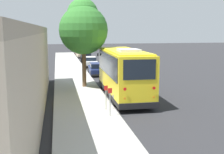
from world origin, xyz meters
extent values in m
plane|color=#28282B|center=(0.00, 0.00, 0.00)|extent=(160.00, 160.00, 0.00)
cube|color=#B2AFA8|center=(0.00, 3.44, 0.07)|extent=(80.00, 3.54, 0.15)
cube|color=#9D9A94|center=(0.00, 1.60, 0.07)|extent=(80.00, 0.14, 0.15)
cube|color=yellow|center=(-0.51, 0.22, 1.83)|extent=(8.43, 2.53, 3.05)
cube|color=black|center=(-0.51, 0.22, 0.44)|extent=(8.48, 2.58, 0.28)
cube|color=black|center=(-0.51, 0.22, 2.50)|extent=(7.75, 2.60, 1.47)
cube|color=black|center=(3.71, 0.15, 2.50)|extent=(0.06, 2.10, 1.54)
cube|color=black|center=(-4.72, 0.28, 2.61)|extent=(0.06, 1.93, 1.17)
cube|color=black|center=(3.71, 0.15, 3.22)|extent=(0.07, 1.73, 0.22)
cube|color=yellow|center=(-0.51, 0.22, 3.40)|extent=(7.91, 2.30, 0.10)
cube|color=silver|center=(-2.00, 0.24, 3.52)|extent=(1.56, 1.38, 0.20)
cube|color=black|center=(3.73, 0.15, 0.48)|extent=(0.14, 2.43, 0.36)
cube|color=black|center=(-4.75, 0.28, 0.48)|extent=(0.14, 2.43, 0.36)
cylinder|color=red|center=(-4.78, 1.15, 1.52)|extent=(0.03, 0.18, 0.18)
cylinder|color=orange|center=(-4.78, 1.15, 0.97)|extent=(0.03, 0.14, 0.14)
cylinder|color=red|center=(-4.80, -0.58, 1.52)|extent=(0.03, 0.18, 0.18)
cylinder|color=orange|center=(-4.80, -0.58, 0.97)|extent=(0.03, 0.14, 0.14)
cube|color=white|center=(3.79, 0.95, 0.65)|extent=(0.04, 0.32, 0.18)
cube|color=white|center=(3.76, -0.65, 0.65)|extent=(0.04, 0.32, 0.18)
cube|color=black|center=(3.46, 1.51, 2.79)|extent=(0.06, 0.10, 0.24)
cylinder|color=black|center=(1.99, 1.23, 0.55)|extent=(1.10, 0.32, 1.10)
cylinder|color=slate|center=(1.99, 1.23, 0.55)|extent=(0.50, 0.33, 0.49)
cylinder|color=black|center=(1.96, -0.87, 0.55)|extent=(1.10, 0.32, 1.10)
cylinder|color=slate|center=(1.96, -0.87, 0.55)|extent=(0.50, 0.33, 0.49)
cylinder|color=black|center=(-2.85, 1.30, 0.55)|extent=(1.10, 0.32, 1.10)
cylinder|color=slate|center=(-2.85, 1.30, 0.55)|extent=(0.50, 0.33, 0.49)
cylinder|color=black|center=(-2.88, -0.80, 0.55)|extent=(1.10, 0.32, 1.10)
cylinder|color=slate|center=(-2.88, -0.80, 0.55)|extent=(0.50, 0.33, 0.49)
cube|color=#19234C|center=(10.51, 0.58, 0.46)|extent=(4.59, 1.95, 0.61)
cube|color=black|center=(10.39, 0.59, 1.00)|extent=(2.20, 1.60, 0.48)
cube|color=#19234C|center=(10.39, 0.59, 1.24)|extent=(2.12, 1.56, 0.05)
cube|color=black|center=(12.79, 0.48, 0.25)|extent=(0.16, 1.69, 0.20)
cube|color=black|center=(8.23, 0.69, 0.25)|extent=(0.16, 1.69, 0.20)
cylinder|color=black|center=(11.97, 1.31, 0.31)|extent=(0.62, 0.23, 0.61)
cylinder|color=slate|center=(11.97, 1.31, 0.31)|extent=(0.29, 0.23, 0.28)
cylinder|color=black|center=(11.90, -0.28, 0.31)|extent=(0.62, 0.23, 0.61)
cylinder|color=slate|center=(11.90, -0.28, 0.31)|extent=(0.29, 0.23, 0.28)
cylinder|color=black|center=(9.12, 1.44, 0.31)|extent=(0.62, 0.23, 0.61)
cylinder|color=slate|center=(9.12, 1.44, 0.31)|extent=(0.29, 0.23, 0.28)
cylinder|color=black|center=(9.05, -0.15, 0.31)|extent=(0.62, 0.23, 0.61)
cylinder|color=slate|center=(9.05, -0.15, 0.31)|extent=(0.29, 0.23, 0.28)
cube|color=silver|center=(17.45, 0.53, 0.49)|extent=(4.11, 1.75, 0.65)
cube|color=black|center=(17.34, 0.54, 1.06)|extent=(1.97, 1.47, 0.48)
cube|color=silver|center=(17.34, 0.54, 1.30)|extent=(1.89, 1.43, 0.05)
cube|color=black|center=(19.50, 0.47, 0.27)|extent=(0.13, 1.58, 0.20)
cube|color=black|center=(15.39, 0.59, 0.27)|extent=(0.13, 1.58, 0.20)
cylinder|color=black|center=(18.75, 1.24, 0.33)|extent=(0.67, 0.22, 0.67)
cylinder|color=slate|center=(18.75, 1.24, 0.33)|extent=(0.31, 0.23, 0.30)
cylinder|color=black|center=(18.71, -0.24, 0.33)|extent=(0.67, 0.22, 0.67)
cylinder|color=slate|center=(18.71, -0.24, 0.33)|extent=(0.31, 0.23, 0.30)
cylinder|color=black|center=(16.18, 1.31, 0.33)|extent=(0.67, 0.22, 0.67)
cylinder|color=slate|center=(16.18, 1.31, 0.33)|extent=(0.31, 0.23, 0.30)
cylinder|color=black|center=(16.14, -0.17, 0.33)|extent=(0.67, 0.22, 0.67)
cylinder|color=slate|center=(16.14, -0.17, 0.33)|extent=(0.31, 0.23, 0.30)
cube|color=black|center=(23.95, 0.43, 0.48)|extent=(4.31, 2.05, 0.63)
cube|color=black|center=(23.84, 0.44, 1.04)|extent=(2.09, 1.64, 0.48)
cube|color=black|center=(23.84, 0.44, 1.28)|extent=(2.01, 1.60, 0.05)
cube|color=black|center=(26.06, 0.26, 0.26)|extent=(0.21, 1.67, 0.20)
cube|color=black|center=(21.85, 0.59, 0.26)|extent=(0.21, 1.67, 0.20)
cylinder|color=black|center=(25.33, 1.11, 0.32)|extent=(0.66, 0.25, 0.65)
cylinder|color=slate|center=(25.33, 1.11, 0.32)|extent=(0.31, 0.24, 0.29)
cylinder|color=black|center=(25.21, -0.46, 0.32)|extent=(0.66, 0.25, 0.65)
cylinder|color=slate|center=(25.21, -0.46, 0.32)|extent=(0.31, 0.24, 0.29)
cylinder|color=black|center=(22.70, 1.32, 0.32)|extent=(0.66, 0.25, 0.65)
cylinder|color=slate|center=(22.70, 1.32, 0.32)|extent=(0.31, 0.24, 0.29)
cylinder|color=black|center=(22.58, -0.26, 0.32)|extent=(0.66, 0.25, 0.65)
cylinder|color=slate|center=(22.58, -0.26, 0.32)|extent=(0.31, 0.24, 0.29)
cube|color=tan|center=(30.29, 0.59, 0.50)|extent=(4.31, 1.97, 0.66)
cube|color=black|center=(30.18, 0.58, 1.07)|extent=(2.09, 1.57, 0.48)
cube|color=tan|center=(30.18, 0.58, 1.31)|extent=(2.01, 1.53, 0.05)
cube|color=black|center=(32.40, 0.76, 0.27)|extent=(0.21, 1.59, 0.20)
cube|color=black|center=(28.19, 0.41, 0.27)|extent=(0.21, 1.59, 0.20)
cylinder|color=black|center=(31.55, 1.43, 0.34)|extent=(0.69, 0.25, 0.68)
cylinder|color=slate|center=(31.55, 1.43, 0.34)|extent=(0.32, 0.24, 0.30)
cylinder|color=black|center=(31.67, -0.05, 0.34)|extent=(0.69, 0.25, 0.68)
cylinder|color=slate|center=(31.67, -0.05, 0.34)|extent=(0.32, 0.24, 0.30)
cylinder|color=black|center=(28.92, 1.22, 0.34)|extent=(0.69, 0.25, 0.68)
cylinder|color=slate|center=(28.92, 1.22, 0.34)|extent=(0.32, 0.24, 0.30)
cylinder|color=black|center=(29.04, -0.26, 0.34)|extent=(0.69, 0.25, 0.68)
cylinder|color=slate|center=(29.04, -0.26, 0.34)|extent=(0.32, 0.24, 0.30)
cube|color=maroon|center=(36.26, 0.60, 0.45)|extent=(4.23, 1.71, 0.60)
cube|color=black|center=(36.15, 0.60, 1.00)|extent=(2.02, 1.44, 0.48)
cube|color=maroon|center=(36.15, 0.60, 1.24)|extent=(1.94, 1.41, 0.05)
cube|color=black|center=(38.38, 0.55, 0.25)|extent=(0.11, 1.57, 0.20)
cube|color=black|center=(34.14, 0.64, 0.25)|extent=(0.11, 1.57, 0.20)
cylinder|color=black|center=(37.60, 1.30, 0.30)|extent=(0.61, 0.21, 0.61)
cylinder|color=slate|center=(37.60, 1.30, 0.30)|extent=(0.28, 0.23, 0.27)
cylinder|color=black|center=(37.57, -0.16, 0.30)|extent=(0.61, 0.21, 0.61)
cylinder|color=slate|center=(37.57, -0.16, 0.30)|extent=(0.28, 0.23, 0.27)
cylinder|color=black|center=(34.95, 1.36, 0.30)|extent=(0.61, 0.21, 0.61)
cylinder|color=slate|center=(34.95, 1.36, 0.30)|extent=(0.28, 0.23, 0.27)
cylinder|color=black|center=(34.92, -0.11, 0.30)|extent=(0.61, 0.21, 0.61)
cylinder|color=slate|center=(34.92, -0.11, 0.30)|extent=(0.28, 0.23, 0.27)
cylinder|color=brown|center=(3.26, 2.71, 1.80)|extent=(0.35, 0.35, 3.30)
sphere|color=#2D6B28|center=(3.26, 2.71, 4.85)|extent=(4.00, 4.00, 4.00)
sphere|color=#31732C|center=(3.76, 2.71, 6.15)|extent=(2.60, 2.60, 2.60)
cylinder|color=gray|center=(-5.28, 2.11, 0.80)|extent=(0.06, 0.06, 1.29)
cube|color=red|center=(-5.28, 2.11, 1.58)|extent=(0.02, 0.22, 0.28)
cylinder|color=gray|center=(-3.98, 2.11, 0.74)|extent=(0.06, 0.06, 1.17)
cube|color=red|center=(-3.98, 2.11, 1.46)|extent=(0.02, 0.22, 0.28)
cube|color=gray|center=(-4.09, 5.88, 4.87)|extent=(22.15, 0.30, 0.40)
camera|label=1|loc=(-20.00, 4.88, 4.85)|focal=45.00mm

